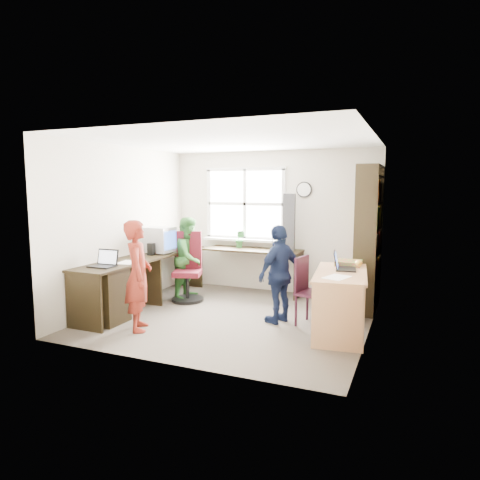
{
  "coord_description": "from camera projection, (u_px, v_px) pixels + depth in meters",
  "views": [
    {
      "loc": [
        2.29,
        -5.26,
        1.79
      ],
      "look_at": [
        0.0,
        0.25,
        1.05
      ],
      "focal_mm": 32.0,
      "sensor_mm": 36.0,
      "label": 1
    }
  ],
  "objects": [
    {
      "name": "room",
      "position": [
        236.0,
        229.0,
        5.85
      ],
      "size": [
        3.64,
        3.44,
        2.44
      ],
      "color": "#4A423A",
      "rests_on": "ground"
    },
    {
      "name": "l_desk",
      "position": [
        141.0,
        281.0,
        6.1
      ],
      "size": [
        2.38,
        2.95,
        0.75
      ],
      "color": "black",
      "rests_on": "ground"
    },
    {
      "name": "right_desk",
      "position": [
        341.0,
        289.0,
        5.25
      ],
      "size": [
        0.76,
        1.38,
        0.76
      ],
      "rotation": [
        0.0,
        0.0,
        0.12
      ],
      "color": "tan",
      "rests_on": "ground"
    },
    {
      "name": "bookshelf",
      "position": [
        369.0,
        241.0,
        6.25
      ],
      "size": [
        0.3,
        1.02,
        2.1
      ],
      "color": "black",
      "rests_on": "ground"
    },
    {
      "name": "swivel_chair",
      "position": [
        188.0,
        271.0,
        6.77
      ],
      "size": [
        0.64,
        0.64,
        1.09
      ],
      "rotation": [
        0.0,
        0.0,
        0.33
      ],
      "color": "black",
      "rests_on": "ground"
    },
    {
      "name": "wooden_chair",
      "position": [
        309.0,
        288.0,
        5.56
      ],
      "size": [
        0.46,
        0.46,
        0.89
      ],
      "rotation": [
        0.0,
        0.0,
        -0.21
      ],
      "color": "#361221",
      "rests_on": "ground"
    },
    {
      "name": "crt_monitor",
      "position": [
        160.0,
        240.0,
        6.78
      ],
      "size": [
        0.44,
        0.39,
        0.41
      ],
      "rotation": [
        0.0,
        0.0,
        -0.04
      ],
      "color": "#B8B8BD",
      "rests_on": "l_desk"
    },
    {
      "name": "laptop_left",
      "position": [
        105.0,
        262.0,
        5.64
      ],
      "size": [
        0.32,
        0.27,
        0.22
      ],
      "rotation": [
        0.0,
        0.0,
        0.02
      ],
      "color": "black",
      "rests_on": "l_desk"
    },
    {
      "name": "laptop_right",
      "position": [
        342.0,
        265.0,
        5.37
      ],
      "size": [
        0.32,
        0.37,
        0.23
      ],
      "rotation": [
        0.0,
        0.0,
        1.72
      ],
      "color": "black",
      "rests_on": "right_desk"
    },
    {
      "name": "speaker_a",
      "position": [
        151.0,
        249.0,
        6.57
      ],
      "size": [
        0.1,
        0.1,
        0.19
      ],
      "rotation": [
        0.0,
        0.0,
        0.05
      ],
      "color": "black",
      "rests_on": "l_desk"
    },
    {
      "name": "speaker_b",
      "position": [
        172.0,
        244.0,
        7.12
      ],
      "size": [
        0.11,
        0.11,
        0.18
      ],
      "rotation": [
        0.0,
        0.0,
        0.2
      ],
      "color": "black",
      "rests_on": "l_desk"
    },
    {
      "name": "cd_tower",
      "position": [
        289.0,
        222.0,
        7.01
      ],
      "size": [
        0.21,
        0.19,
        0.93
      ],
      "rotation": [
        0.0,
        0.0,
        0.16
      ],
      "color": "black",
      "rests_on": "l_desk"
    },
    {
      "name": "game_box",
      "position": [
        349.0,
        263.0,
        5.66
      ],
      "size": [
        0.32,
        0.32,
        0.06
      ],
      "rotation": [
        0.0,
        0.0,
        0.0
      ],
      "color": "red",
      "rests_on": "right_desk"
    },
    {
      "name": "paper_a",
      "position": [
        128.0,
        262.0,
        5.94
      ],
      "size": [
        0.28,
        0.36,
        0.0
      ],
      "rotation": [
        0.0,
        0.0,
        0.16
      ],
      "color": "white",
      "rests_on": "l_desk"
    },
    {
      "name": "paper_b",
      "position": [
        337.0,
        277.0,
        4.91
      ],
      "size": [
        0.32,
        0.38,
        0.0
      ],
      "rotation": [
        0.0,
        0.0,
        -0.31
      ],
      "color": "white",
      "rests_on": "right_desk"
    },
    {
      "name": "potted_plant",
      "position": [
        240.0,
        239.0,
        7.36
      ],
      "size": [
        0.17,
        0.14,
        0.3
      ],
      "primitive_type": "imported",
      "rotation": [
        0.0,
        0.0,
        -0.04
      ],
      "color": "#317C3C",
      "rests_on": "l_desk"
    },
    {
      "name": "person_red",
      "position": [
        138.0,
        275.0,
        5.33
      ],
      "size": [
        0.54,
        0.6,
        1.39
      ],
      "primitive_type": "imported",
      "rotation": [
        0.0,
        0.0,
        2.11
      ],
      "color": "maroon",
      "rests_on": "ground"
    },
    {
      "name": "person_green",
      "position": [
        190.0,
        258.0,
        6.93
      ],
      "size": [
        0.53,
        0.66,
        1.31
      ],
      "primitive_type": "imported",
      "rotation": [
        0.0,
        0.0,
        1.52
      ],
      "color": "#347930",
      "rests_on": "ground"
    },
    {
      "name": "person_navy",
      "position": [
        280.0,
        274.0,
        5.63
      ],
      "size": [
        0.59,
        0.83,
        1.3
      ],
      "primitive_type": "imported",
      "rotation": [
        0.0,
        0.0,
        -1.98
      ],
      "color": "#131D3C",
      "rests_on": "ground"
    }
  ]
}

